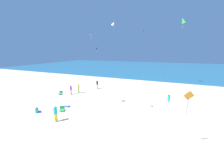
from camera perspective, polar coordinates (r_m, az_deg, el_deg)
ground_plane at (r=22.91m, az=2.11°, el=-6.05°), size 120.00×120.00×0.00m
ocean_water at (r=62.79m, az=15.36°, el=4.90°), size 120.00×60.00×0.05m
dune_mound at (r=17.62m, az=33.26°, el=-13.65°), size 9.59×6.71×1.95m
beach_chair_far_left at (r=17.11m, az=-21.10°, el=-12.26°), size 0.82×0.85×0.58m
beach_chair_mid_beach at (r=23.44m, az=-21.67°, el=-5.80°), size 0.70×0.78×0.58m
beach_chair_far_right at (r=18.93m, az=4.38°, el=-9.04°), size 0.69×0.78×0.60m
cooler_box at (r=18.02m, az=-19.09°, el=-11.27°), size 0.56×0.36×0.28m
person_0 at (r=24.93m, az=-6.52°, el=-2.31°), size 0.45×0.45×1.70m
person_1 at (r=22.85m, az=-14.47°, el=-3.98°), size 0.45×0.45×1.65m
person_2 at (r=18.47m, az=23.58°, el=-8.44°), size 0.35×0.35×1.60m
person_3 at (r=22.54m, az=-17.60°, el=-4.49°), size 0.44×0.44×1.57m
person_4 at (r=14.58m, az=-23.56°, el=-13.50°), size 0.39×0.39×1.74m
person_5 at (r=17.77m, az=-29.98°, el=-12.11°), size 0.61×0.64×0.73m
person_6 at (r=16.55m, az=22.92°, el=-13.27°), size 0.55×0.35×0.66m
kite_white at (r=25.24m, az=0.61°, el=22.90°), size 0.93×0.75×1.65m
kite_green at (r=30.13m, az=28.77°, el=21.40°), size 1.32×1.23×1.85m
kite_blue at (r=36.36m, az=13.69°, el=19.82°), size 0.14×0.96×1.55m
kite_orange at (r=9.85m, az=30.59°, el=-6.80°), size 0.68×0.32×1.74m
kite_pink at (r=29.69m, az=-9.14°, el=18.38°), size 0.45×0.47×1.31m
kite_black at (r=39.43m, az=-6.72°, el=13.08°), size 0.90×0.84×1.31m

